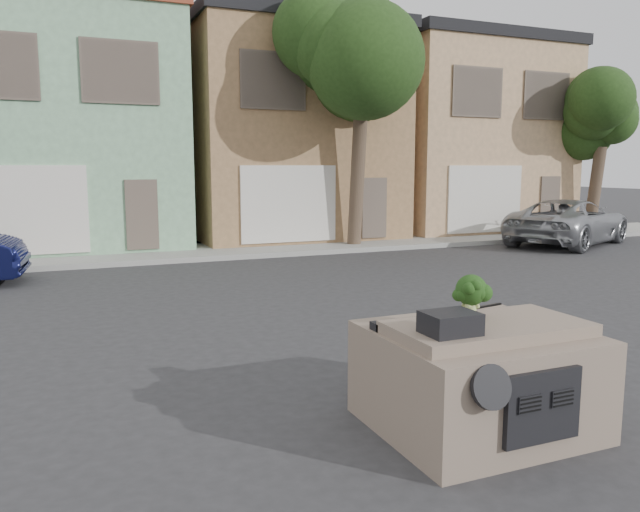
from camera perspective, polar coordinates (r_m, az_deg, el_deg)
ground_plane at (r=9.17m, az=2.53°, el=-8.40°), size 120.00×120.00×0.00m
sidewalk at (r=18.98m, az=-11.22°, el=0.34°), size 40.00×3.00×0.15m
townhouse_mint at (r=22.46m, az=-22.58°, el=10.53°), size 7.20×8.20×7.55m
townhouse_tan at (r=23.77m, az=-3.86°, el=10.96°), size 7.20×8.20×7.55m
townhouse_beige at (r=27.17m, az=11.52°, el=10.47°), size 7.20×8.20×7.55m
silver_pickup at (r=22.71m, az=21.71°, el=0.99°), size 6.05×4.58×1.53m
tree_near at (r=19.85m, az=3.50°, el=12.89°), size 4.40×4.00×8.50m
tree_far at (r=25.84m, az=23.98°, el=8.34°), size 3.20×3.00×6.00m
car_dashboard at (r=6.55m, az=14.12°, el=-10.37°), size 2.00×1.80×1.12m
instrument_hump at (r=5.76m, az=11.82°, el=-6.02°), size 0.48×0.38×0.20m
wiper_arm at (r=6.85m, az=14.25°, el=-4.59°), size 0.69×0.15×0.02m
broccoli at (r=6.35m, az=13.64°, el=-3.59°), size 0.41×0.41×0.45m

